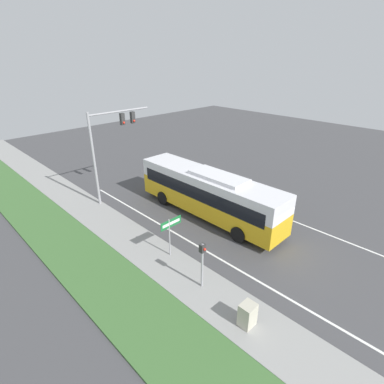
{
  "coord_description": "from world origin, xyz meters",
  "views": [
    {
      "loc": [
        -14.96,
        -8.13,
        11.05
      ],
      "look_at": [
        -0.84,
        6.1,
        1.81
      ],
      "focal_mm": 28.0,
      "sensor_mm": 36.0,
      "label": 1
    }
  ],
  "objects_px": {
    "pedestrian_signal": "(202,258)",
    "street_sign": "(170,229)",
    "bus": "(208,192)",
    "utility_cabinet": "(247,315)",
    "signal_gantry": "(109,139)"
  },
  "relations": [
    {
      "from": "pedestrian_signal",
      "to": "street_sign",
      "type": "relative_size",
      "value": 1.06
    },
    {
      "from": "utility_cabinet",
      "to": "pedestrian_signal",
      "type": "bearing_deg",
      "value": 83.44
    },
    {
      "from": "bus",
      "to": "street_sign",
      "type": "xyz_separation_m",
      "value": [
        -5.26,
        -1.84,
        -0.09
      ]
    },
    {
      "from": "signal_gantry",
      "to": "utility_cabinet",
      "type": "bearing_deg",
      "value": -100.58
    },
    {
      "from": "pedestrian_signal",
      "to": "street_sign",
      "type": "xyz_separation_m",
      "value": [
        0.68,
        3.18,
        -0.01
      ]
    },
    {
      "from": "signal_gantry",
      "to": "street_sign",
      "type": "xyz_separation_m",
      "value": [
        -1.84,
        -9.13,
        -3.27
      ]
    },
    {
      "from": "street_sign",
      "to": "utility_cabinet",
      "type": "distance_m",
      "value": 6.44
    },
    {
      "from": "signal_gantry",
      "to": "pedestrian_signal",
      "type": "xyz_separation_m",
      "value": [
        -2.52,
        -12.31,
        -3.26
      ]
    },
    {
      "from": "signal_gantry",
      "to": "utility_cabinet",
      "type": "height_order",
      "value": "signal_gantry"
    },
    {
      "from": "signal_gantry",
      "to": "street_sign",
      "type": "relative_size",
      "value": 2.88
    },
    {
      "from": "pedestrian_signal",
      "to": "street_sign",
      "type": "bearing_deg",
      "value": 78.0
    },
    {
      "from": "signal_gantry",
      "to": "street_sign",
      "type": "bearing_deg",
      "value": -101.41
    },
    {
      "from": "pedestrian_signal",
      "to": "utility_cabinet",
      "type": "bearing_deg",
      "value": -96.56
    },
    {
      "from": "bus",
      "to": "utility_cabinet",
      "type": "bearing_deg",
      "value": -127.87
    },
    {
      "from": "pedestrian_signal",
      "to": "street_sign",
      "type": "distance_m",
      "value": 3.25
    }
  ]
}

